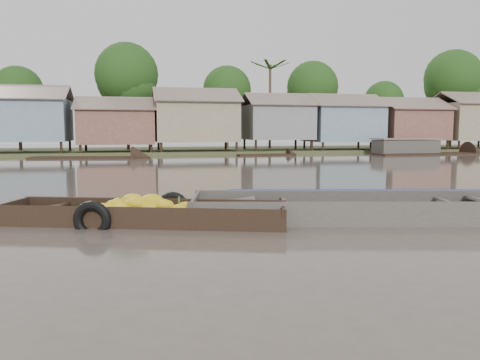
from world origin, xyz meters
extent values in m
plane|color=#4D433B|center=(0.00, 0.00, 0.00)|extent=(120.00, 120.00, 0.00)
cube|color=#384723|center=(0.00, 33.00, 0.00)|extent=(120.00, 12.00, 0.50)
cube|color=slate|center=(-10.50, 29.50, 2.70)|extent=(6.20, 5.20, 3.20)
cube|color=brown|center=(-10.50, 28.10, 4.75)|extent=(6.60, 3.02, 1.28)
cube|color=brown|center=(-10.50, 30.90, 4.75)|extent=(6.60, 3.02, 1.28)
cube|color=brown|center=(-3.80, 29.50, 2.20)|extent=(5.80, 4.60, 2.70)
cube|color=brown|center=(-3.80, 28.26, 4.00)|extent=(6.20, 2.67, 1.14)
cube|color=brown|center=(-3.80, 30.74, 4.00)|extent=(6.20, 2.67, 1.14)
cube|color=gray|center=(2.50, 29.50, 2.65)|extent=(6.50, 5.30, 3.30)
cube|color=brown|center=(2.50, 28.07, 4.75)|extent=(6.90, 3.08, 1.31)
cube|color=brown|center=(2.50, 30.93, 4.75)|extent=(6.90, 3.08, 1.31)
cube|color=slate|center=(9.50, 29.50, 2.60)|extent=(5.40, 4.70, 2.90)
cube|color=brown|center=(9.50, 28.23, 4.50)|extent=(5.80, 2.73, 1.17)
cube|color=brown|center=(9.50, 30.77, 4.50)|extent=(5.80, 2.73, 1.17)
cube|color=slate|center=(15.50, 29.50, 2.50)|extent=(6.00, 5.00, 3.10)
cube|color=brown|center=(15.50, 28.15, 4.50)|extent=(6.40, 2.90, 1.24)
cube|color=brown|center=(15.50, 30.85, 4.50)|extent=(6.40, 2.90, 1.24)
cube|color=brown|center=(22.00, 29.50, 2.45)|extent=(5.70, 4.90, 2.80)
cube|color=brown|center=(22.00, 28.18, 4.30)|extent=(6.10, 2.85, 1.21)
cube|color=brown|center=(22.00, 30.82, 4.30)|extent=(6.10, 2.85, 1.21)
cube|color=gray|center=(28.50, 29.50, 2.70)|extent=(6.30, 5.10, 3.40)
cube|color=brown|center=(28.50, 30.88, 4.85)|extent=(6.70, 2.96, 1.26)
cylinder|color=#473323|center=(-12.00, 34.00, 2.45)|extent=(0.28, 0.28, 4.90)
sphere|color=#113310|center=(-12.00, 34.00, 5.25)|extent=(4.20, 4.20, 4.20)
cylinder|color=#473323|center=(-3.00, 33.00, 3.15)|extent=(0.28, 0.28, 6.30)
sphere|color=#113310|center=(-3.00, 33.00, 6.75)|extent=(5.40, 5.40, 5.40)
cylinder|color=#473323|center=(6.00, 34.00, 2.62)|extent=(0.28, 0.28, 5.25)
sphere|color=#113310|center=(6.00, 34.00, 5.62)|extent=(4.50, 4.50, 4.50)
cylinder|color=#473323|center=(14.00, 33.00, 2.80)|extent=(0.28, 0.28, 5.60)
sphere|color=#113310|center=(14.00, 33.00, 6.00)|extent=(4.80, 4.80, 4.80)
cylinder|color=#473323|center=(22.00, 34.00, 2.27)|extent=(0.28, 0.28, 4.55)
sphere|color=#113310|center=(22.00, 34.00, 4.88)|extent=(3.90, 3.90, 3.90)
cylinder|color=#473323|center=(29.00, 33.00, 3.32)|extent=(0.28, 0.28, 6.65)
sphere|color=#113310|center=(29.00, 33.00, 7.12)|extent=(5.70, 5.70, 5.70)
cylinder|color=#473323|center=(10.00, 33.50, 4.00)|extent=(0.24, 0.24, 8.00)
cube|color=black|center=(-2.13, 0.96, -0.08)|extent=(5.99, 2.92, 0.08)
cube|color=black|center=(-1.93, 1.57, 0.16)|extent=(5.81, 2.03, 0.56)
cube|color=black|center=(-2.33, 0.34, 0.16)|extent=(5.81, 2.03, 0.56)
cube|color=black|center=(0.68, 0.04, 0.16)|extent=(0.46, 1.27, 0.53)
cube|color=black|center=(0.19, 0.20, 0.23)|extent=(1.33, 1.40, 0.20)
cube|color=black|center=(-4.95, 1.87, 0.16)|extent=(0.46, 1.27, 0.53)
cube|color=black|center=(-4.46, 1.71, 0.23)|extent=(1.33, 1.40, 0.20)
cube|color=black|center=(-3.48, 1.39, 0.27)|extent=(0.49, 1.23, 0.05)
cube|color=black|center=(-0.78, 0.52, 0.27)|extent=(0.49, 1.23, 0.05)
ellipsoid|color=yellow|center=(-3.00, 1.20, 0.27)|extent=(0.57, 0.47, 0.30)
ellipsoid|color=yellow|center=(-2.76, 1.23, 0.35)|extent=(0.48, 0.40, 0.26)
ellipsoid|color=yellow|center=(-2.32, 1.35, 0.35)|extent=(0.45, 0.37, 0.24)
ellipsoid|color=yellow|center=(-3.09, 1.21, 0.17)|extent=(0.44, 0.36, 0.23)
ellipsoid|color=yellow|center=(-2.91, 0.88, 0.20)|extent=(0.55, 0.46, 0.29)
ellipsoid|color=yellow|center=(-2.09, 0.83, 0.38)|extent=(0.51, 0.42, 0.27)
ellipsoid|color=yellow|center=(-2.38, 0.95, 0.39)|extent=(0.53, 0.44, 0.28)
ellipsoid|color=yellow|center=(-3.03, 1.39, 0.24)|extent=(0.52, 0.43, 0.27)
ellipsoid|color=yellow|center=(-1.27, 0.29, 0.20)|extent=(0.47, 0.39, 0.25)
ellipsoid|color=yellow|center=(-2.15, 0.58, 0.23)|extent=(0.46, 0.38, 0.24)
ellipsoid|color=yellow|center=(-2.14, 1.10, 0.38)|extent=(0.54, 0.45, 0.28)
ellipsoid|color=yellow|center=(-2.01, 0.71, 0.34)|extent=(0.49, 0.41, 0.26)
ellipsoid|color=yellow|center=(-1.98, 0.87, 0.48)|extent=(0.58, 0.48, 0.30)
ellipsoid|color=yellow|center=(-1.41, 0.56, 0.30)|extent=(0.52, 0.43, 0.27)
ellipsoid|color=yellow|center=(-2.96, 0.90, 0.22)|extent=(0.56, 0.46, 0.29)
ellipsoid|color=yellow|center=(-1.76, 1.22, 0.27)|extent=(0.49, 0.41, 0.26)
ellipsoid|color=yellow|center=(-1.72, 0.64, 0.41)|extent=(0.44, 0.37, 0.23)
ellipsoid|color=yellow|center=(-2.38, 1.09, 0.48)|extent=(0.54, 0.44, 0.28)
ellipsoid|color=yellow|center=(-2.64, 1.18, 0.38)|extent=(0.57, 0.47, 0.30)
ellipsoid|color=yellow|center=(-2.95, 1.01, 0.26)|extent=(0.56, 0.47, 0.30)
ellipsoid|color=yellow|center=(-2.20, 1.26, 0.31)|extent=(0.46, 0.38, 0.24)
ellipsoid|color=yellow|center=(-2.28, 0.83, 0.44)|extent=(0.54, 0.45, 0.28)
ellipsoid|color=yellow|center=(-2.07, 1.04, 0.46)|extent=(0.43, 0.36, 0.23)
ellipsoid|color=yellow|center=(-2.58, 0.80, 0.33)|extent=(0.43, 0.36, 0.23)
ellipsoid|color=yellow|center=(-2.86, 0.96, 0.27)|extent=(0.50, 0.42, 0.26)
ellipsoid|color=yellow|center=(-1.39, 1.03, 0.24)|extent=(0.49, 0.41, 0.26)
ellipsoid|color=yellow|center=(-1.25, 0.91, 0.29)|extent=(0.55, 0.46, 0.29)
ellipsoid|color=yellow|center=(-2.32, 1.16, 0.36)|extent=(0.50, 0.41, 0.26)
ellipsoid|color=yellow|center=(-2.23, 1.21, 0.35)|extent=(0.50, 0.42, 0.27)
ellipsoid|color=yellow|center=(-1.71, 1.24, 0.25)|extent=(0.47, 0.39, 0.25)
ellipsoid|color=yellow|center=(-3.14, 0.91, 0.15)|extent=(0.45, 0.37, 0.24)
ellipsoid|color=yellow|center=(-1.78, 0.78, 0.39)|extent=(0.52, 0.43, 0.27)
cylinder|color=#3F6626|center=(-2.64, 1.12, 0.47)|extent=(0.04, 0.04, 0.19)
cylinder|color=#3F6626|center=(-1.93, 0.89, 0.47)|extent=(0.04, 0.04, 0.19)
cylinder|color=#3F6626|center=(-1.42, 0.72, 0.47)|extent=(0.04, 0.04, 0.19)
torus|color=black|center=(-1.50, 1.52, 0.18)|extent=(0.82, 0.43, 0.80)
torus|color=black|center=(-3.18, 0.53, 0.18)|extent=(0.81, 0.43, 0.79)
cube|color=#3A3631|center=(2.82, 0.39, -0.08)|extent=(8.01, 3.32, 0.08)
cube|color=#3A3631|center=(3.02, 1.33, 0.20)|extent=(7.85, 1.87, 0.64)
cube|color=#3A3631|center=(2.61, -0.54, 0.20)|extent=(7.85, 1.87, 0.64)
cube|color=#3A3631|center=(-1.01, 1.23, 0.20)|extent=(0.48, 1.92, 0.61)
cube|color=#3A3631|center=(-0.34, 1.08, 0.28)|extent=(1.69, 1.94, 0.25)
cube|color=#3A3631|center=(0.99, 0.79, 0.33)|extent=(0.50, 1.85, 0.05)
cube|color=#3A3631|center=(4.65, -0.01, 0.33)|extent=(0.50, 1.85, 0.05)
cube|color=#665E54|center=(2.82, 0.39, -0.03)|extent=(6.15, 2.77, 0.02)
cube|color=#0F219A|center=(3.04, 1.39, 0.44)|extent=(6.34, 1.47, 0.16)
torus|color=olive|center=(4.50, -0.30, 0.00)|extent=(0.45, 0.45, 0.06)
torus|color=olive|center=(4.50, -0.30, 0.04)|extent=(0.36, 0.36, 0.06)
cube|color=black|center=(-5.88, 24.73, -0.05)|extent=(7.39, 2.69, 0.35)
cube|color=black|center=(20.33, 24.21, -0.05)|extent=(8.88, 2.54, 0.35)
cube|color=black|center=(7.28, 25.50, -0.05)|extent=(4.26, 1.18, 0.35)
cube|color=black|center=(19.00, 25.00, 0.55)|extent=(5.00, 2.00, 1.20)
camera|label=1|loc=(-2.26, -9.13, 1.99)|focal=35.00mm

